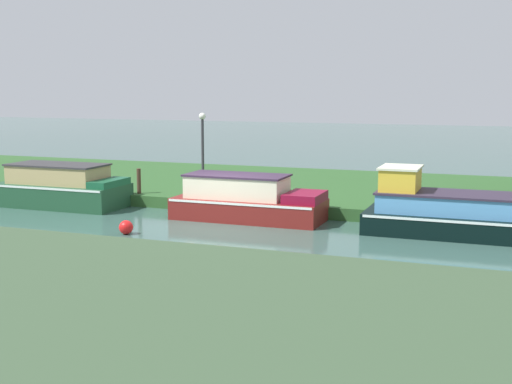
# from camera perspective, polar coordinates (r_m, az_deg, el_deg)

# --- Properties ---
(ground_plane) EXTENTS (120.00, 120.00, 0.00)m
(ground_plane) POSITION_cam_1_polar(r_m,az_deg,el_deg) (20.81, -3.60, -2.78)
(ground_plane) COLOR #395B52
(riverbank_far) EXTENTS (72.00, 10.00, 0.40)m
(riverbank_far) POSITION_cam_1_polar(r_m,az_deg,el_deg) (27.22, 2.42, 0.39)
(riverbank_far) COLOR #2B5427
(riverbank_far) RESTS_ON ground_plane
(riverbank_near) EXTENTS (72.00, 10.00, 0.40)m
(riverbank_near) POSITION_cam_1_polar(r_m,az_deg,el_deg) (13.33, -19.83, -9.03)
(riverbank_near) COLOR #364D33
(riverbank_near) RESTS_ON ground_plane
(maroon_barge) EXTENTS (4.78, 1.88, 1.43)m
(maroon_barge) POSITION_cam_1_polar(r_m,az_deg,el_deg) (21.54, -0.72, -0.72)
(maroon_barge) COLOR maroon
(maroon_barge) RESTS_ON ground_plane
(forest_narrowboat) EXTENTS (4.58, 2.06, 1.50)m
(forest_narrowboat) POSITION_cam_1_polar(r_m,az_deg,el_deg) (24.92, -15.95, 0.36)
(forest_narrowboat) COLOR #1E482D
(forest_narrowboat) RESTS_ON ground_plane
(black_cruiser) EXTENTS (8.05, 2.21, 1.89)m
(black_cruiser) POSITION_cam_1_polar(r_m,az_deg,el_deg) (20.11, 19.67, -2.00)
(black_cruiser) COLOR black
(black_cruiser) RESTS_ON ground_plane
(lamp_post) EXTENTS (0.24, 0.24, 2.87)m
(lamp_post) POSITION_cam_1_polar(r_m,az_deg,el_deg) (24.42, -4.50, 4.15)
(lamp_post) COLOR #333338
(lamp_post) RESTS_ON riverbank_far
(mooring_post_near) EXTENTS (0.15, 0.15, 0.90)m
(mooring_post_near) POSITION_cam_1_polar(r_m,az_deg,el_deg) (24.64, -9.78, 0.91)
(mooring_post_near) COLOR #463022
(mooring_post_near) RESTS_ON riverbank_far
(channel_buoy) EXTENTS (0.41, 0.41, 0.41)m
(channel_buoy) POSITION_cam_1_polar(r_m,az_deg,el_deg) (19.79, -10.83, -2.92)
(channel_buoy) COLOR red
(channel_buoy) RESTS_ON ground_plane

